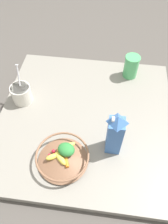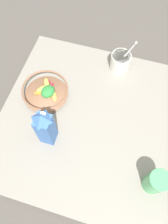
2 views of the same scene
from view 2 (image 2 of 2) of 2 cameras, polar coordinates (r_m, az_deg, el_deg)
The scene contains 6 objects.
ground_plane at distance 1.18m, azimuth 1.62°, elevation -2.90°, with size 6.00×6.00×0.00m, color #4C4742.
countertop at distance 1.16m, azimuth 1.65°, elevation -2.45°, with size 0.94×0.94×0.05m.
fruit_bowl at distance 1.19m, azimuth -9.98°, elevation 5.32°, with size 0.25×0.25×0.09m.
milk_carton at distance 1.00m, azimuth -10.05°, elevation -4.06°, with size 0.07×0.07×0.26m.
yogurt_tub at distance 1.28m, azimuth 9.49°, elevation 13.02°, with size 0.12×0.11×0.22m.
drinking_cup at distance 1.03m, azimuth 18.26°, elevation -16.97°, with size 0.09×0.09×0.14m.
Camera 2 is at (-0.10, 0.45, 1.09)m, focal length 35.00 mm.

